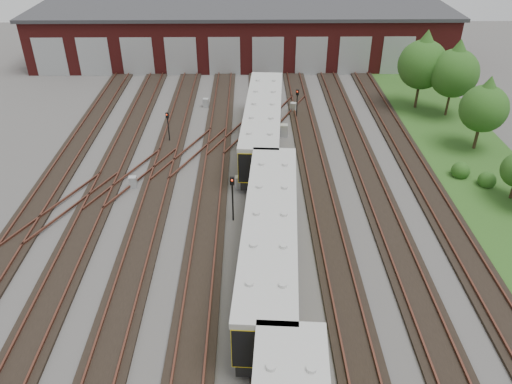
{
  "coord_description": "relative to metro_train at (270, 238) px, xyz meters",
  "views": [
    {
      "loc": [
        0.91,
        -23.04,
        19.4
      ],
      "look_at": [
        1.26,
        4.77,
        2.0
      ],
      "focal_mm": 35.0,
      "sensor_mm": 36.0,
      "label": 1
    }
  ],
  "objects": [
    {
      "name": "ground",
      "position": [
        -2.0,
        0.31,
        -2.05
      ],
      "size": [
        120.0,
        120.0,
        0.0
      ],
      "primitive_type": "plane",
      "color": "#413E3C",
      "rests_on": "ground"
    },
    {
      "name": "track_network",
      "position": [
        -2.17,
        0.89,
        -1.95
      ],
      "size": [
        30.4,
        70.0,
        0.33
      ],
      "color": "black",
      "rests_on": "ground"
    },
    {
      "name": "maintenance_shed",
      "position": [
        -2.01,
        40.28,
        1.15
      ],
      "size": [
        51.0,
        12.5,
        6.35
      ],
      "color": "#591716",
      "rests_on": "ground"
    },
    {
      "name": "grass_verge",
      "position": [
        17.0,
        10.31,
        -2.03
      ],
      "size": [
        8.0,
        55.0,
        0.05
      ],
      "primitive_type": "cube",
      "color": "#274B19",
      "rests_on": "ground"
    },
    {
      "name": "metro_train",
      "position": [
        0.0,
        0.0,
        0.0
      ],
      "size": [
        4.08,
        48.45,
        3.37
      ],
      "rotation": [
        0.0,
        0.0,
        -0.07
      ],
      "color": "black",
      "rests_on": "ground"
    },
    {
      "name": "signal_mast_0",
      "position": [
        -8.13,
        16.6,
        -0.28
      ],
      "size": [
        0.27,
        0.26,
        2.75
      ],
      "rotation": [
        0.0,
        0.0,
        -0.29
      ],
      "color": "black",
      "rests_on": "ground"
    },
    {
      "name": "signal_mast_1",
      "position": [
        -2.28,
        4.73,
        0.09
      ],
      "size": [
        0.27,
        0.26,
        3.34
      ],
      "rotation": [
        0.0,
        0.0,
        -0.01
      ],
      "color": "black",
      "rests_on": "ground"
    },
    {
      "name": "signal_mast_2",
      "position": [
        3.35,
        21.56,
        -0.18
      ],
      "size": [
        0.29,
        0.28,
        2.89
      ],
      "rotation": [
        0.0,
        0.0,
        -0.3
      ],
      "color": "black",
      "rests_on": "ground"
    },
    {
      "name": "signal_mast_3",
      "position": [
        0.07,
        19.58,
        -0.24
      ],
      "size": [
        0.27,
        0.25,
        2.81
      ],
      "rotation": [
        0.0,
        0.0,
        -0.19
      ],
      "color": "black",
      "rests_on": "ground"
    },
    {
      "name": "relay_cabinet_0",
      "position": [
        -9.8,
        9.03,
        -1.6
      ],
      "size": [
        0.59,
        0.5,
        0.91
      ],
      "primitive_type": "cube",
      "rotation": [
        0.0,
        0.0,
        0.09
      ],
      "color": "#999C9E",
      "rests_on": "ground"
    },
    {
      "name": "relay_cabinet_1",
      "position": [
        -5.54,
        24.55,
        -1.61
      ],
      "size": [
        0.58,
        0.51,
        0.88
      ],
      "primitive_type": "cube",
      "rotation": [
        0.0,
        0.0,
        -0.13
      ],
      "color": "#999C9E",
      "rests_on": "ground"
    },
    {
      "name": "relay_cabinet_2",
      "position": [
        -1.91,
        8.88,
        -1.57
      ],
      "size": [
        0.68,
        0.6,
        0.98
      ],
      "primitive_type": "cube",
      "rotation": [
        0.0,
        0.0,
        0.21
      ],
      "color": "#999C9E",
      "rests_on": "ground"
    },
    {
      "name": "relay_cabinet_3",
      "position": [
        3.16,
        23.16,
        -1.58
      ],
      "size": [
        0.7,
        0.64,
        0.95
      ],
      "primitive_type": "cube",
      "rotation": [
        0.0,
        0.0,
        -0.33
      ],
      "color": "#999C9E",
      "rests_on": "ground"
    },
    {
      "name": "relay_cabinet_4",
      "position": [
        1.9,
        17.64,
        -1.49
      ],
      "size": [
        0.7,
        0.59,
        1.13
      ],
      "primitive_type": "cube",
      "rotation": [
        0.0,
        0.0,
        -0.03
      ],
      "color": "#999C9E",
      "rests_on": "ground"
    },
    {
      "name": "tree_0",
      "position": [
        15.51,
        24.1,
        2.92
      ],
      "size": [
        4.67,
        4.67,
        7.74
      ],
      "color": "#2F2515",
      "rests_on": "ground"
    },
    {
      "name": "tree_1",
      "position": [
        17.96,
        15.03,
        2.06
      ],
      "size": [
        3.86,
        3.86,
        6.4
      ],
      "color": "#2F2515",
      "rests_on": "ground"
    },
    {
      "name": "tree_2",
      "position": [
        17.91,
        22.11,
        2.7
      ],
      "size": [
        4.47,
        4.47,
        7.4
      ],
      "color": "#2F2515",
      "rests_on": "ground"
    },
    {
      "name": "bush_0",
      "position": [
        16.53,
        8.97,
        -1.4
      ],
      "size": [
        1.31,
        1.31,
        1.31
      ],
      "primitive_type": "sphere",
      "color": "#214D16",
      "rests_on": "ground"
    },
    {
      "name": "bush_1",
      "position": [
        15.06,
        10.37,
        -1.35
      ],
      "size": [
        1.4,
        1.4,
        1.4
      ],
      "primitive_type": "sphere",
      "color": "#214D16",
      "rests_on": "ground"
    },
    {
      "name": "bush_2",
      "position": [
        18.91,
        35.31,
        -1.43
      ],
      "size": [
        1.24,
        1.24,
        1.24
      ],
      "primitive_type": "sphere",
      "color": "#214D16",
      "rests_on": "ground"
    }
  ]
}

